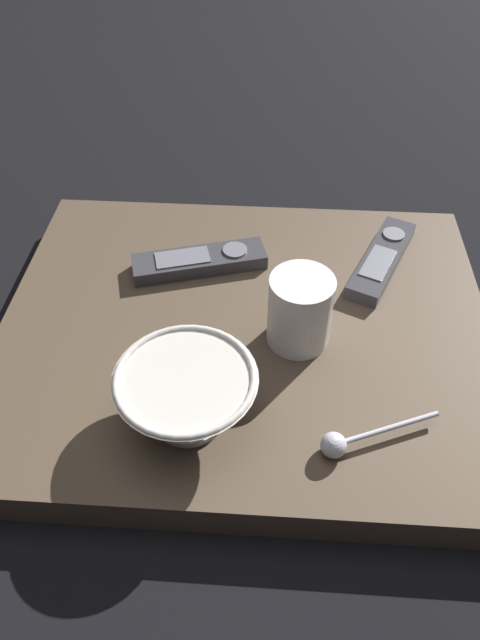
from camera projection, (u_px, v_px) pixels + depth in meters
ground_plane at (245, 347)px, 0.79m from camera, size 6.00×6.00×0.00m
table at (245, 335)px, 0.77m from camera, size 0.53×0.64×0.05m
cereal_bowl at (187, 395)px, 0.62m from camera, size 0.15×0.15×0.07m
coffee_mug at (300, 311)px, 0.70m from camera, size 0.08×0.08×0.10m
teaspoon at (343, 442)px, 0.61m from camera, size 0.06×0.13×0.03m
tv_remote_near at (200, 261)px, 0.82m from camera, size 0.10×0.20×0.02m
tv_remote_far at (382, 259)px, 0.83m from camera, size 0.19×0.12×0.02m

